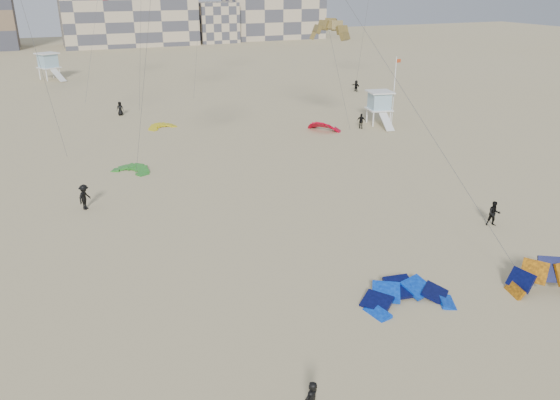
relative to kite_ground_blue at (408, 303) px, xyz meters
name	(u,v)px	position (x,y,z in m)	size (l,w,h in m)	color
ground	(349,352)	(-4.71, -2.29, 0.00)	(320.00, 320.00, 0.00)	tan
kite_ground_blue	(408,303)	(0.00, 0.00, 0.00)	(4.82, 4.89, 1.38)	blue
kite_ground_orange	(549,294)	(7.30, -2.13, 0.00)	(4.40, 3.11, 3.01)	orange
kite_ground_green	(132,171)	(-9.78, 26.43, 0.00)	(3.15, 3.31, 0.70)	green
kite_ground_red_far	(324,130)	(11.67, 32.38, 0.00)	(3.47, 3.25, 1.70)	red
kite_ground_yellow	(162,128)	(-4.42, 40.33, 0.00)	(2.95, 3.06, 0.68)	gold
kitesurfer_b	(494,214)	(10.74, 5.77, 0.86)	(0.83, 0.65, 1.71)	black
kitesurfer_c	(85,197)	(-14.09, 19.21, 0.93)	(1.20, 0.69, 1.85)	black
kitesurfer_d	(361,121)	(15.83, 31.50, 0.84)	(0.98, 0.41, 1.67)	black
kitesurfer_e	(120,109)	(-7.83, 48.30, 0.83)	(0.81, 0.53, 1.67)	black
kitesurfer_f	(356,86)	(26.26, 50.66, 0.82)	(1.52, 0.48, 1.64)	black
kite_fly_olive	(329,32)	(10.16, 28.93, 10.66)	(5.33, 5.33, 11.24)	brown
lifeguard_tower_near	(379,108)	(18.71, 32.56, 1.85)	(3.08, 5.35, 3.73)	white
lifeguard_tower_far	(49,66)	(-15.02, 79.37, 2.12)	(4.06, 6.41, 4.28)	white
flagpole	(394,89)	(20.04, 31.83, 3.96)	(0.61, 0.09, 7.53)	white
condo_mid	(129,20)	(5.29, 127.71, 6.00)	(32.00, 16.00, 12.00)	#C0AD8D
condo_east	(274,8)	(45.29, 129.71, 8.00)	(26.00, 14.00, 16.00)	#C0AD8D
condo_fill_right	(216,22)	(27.29, 125.71, 5.00)	(10.00, 10.00, 10.00)	#C0AD8D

